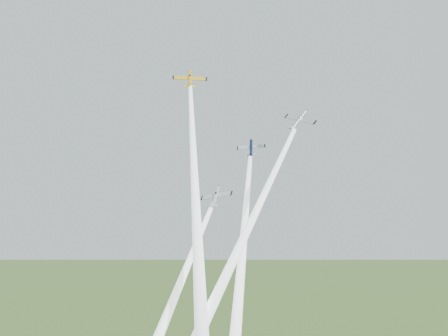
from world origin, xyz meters
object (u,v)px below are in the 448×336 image
plane_navy (251,148)px  plane_silver_low (216,197)px  plane_silver_right (299,120)px  plane_yellow (190,79)px

plane_navy → plane_silver_low: plane_navy is taller
plane_navy → plane_silver_right: bearing=-28.4°
plane_silver_right → plane_silver_low: 24.73m
plane_navy → plane_silver_low: size_ratio=0.90×
plane_yellow → plane_navy: (16.03, -3.76, -17.83)m
plane_yellow → plane_silver_low: (11.29, -16.60, -29.33)m
plane_navy → plane_yellow: bearing=159.6°
plane_yellow → plane_silver_right: bearing=-37.9°
plane_navy → plane_silver_right: (11.56, -4.50, 5.12)m
plane_silver_right → plane_silver_low: plane_silver_right is taller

